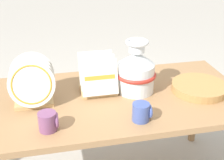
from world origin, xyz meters
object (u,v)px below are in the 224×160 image
at_px(mug_plum_glaze, 49,121).
at_px(mug_cobalt_glaze, 142,112).
at_px(dish_rack_round_plates, 32,86).
at_px(dish_rack_square_plates, 98,80).
at_px(wicker_charger_stack, 199,87).
at_px(ceramic_vase, 136,71).

relative_size(mug_plum_glaze, mug_cobalt_glaze, 1.00).
bearing_deg(dish_rack_round_plates, dish_rack_square_plates, 9.34).
distance_m(dish_rack_round_plates, wicker_charger_stack, 0.98).
height_order(ceramic_vase, mug_cobalt_glaze, ceramic_vase).
distance_m(ceramic_vase, mug_cobalt_glaze, 0.33).
bearing_deg(wicker_charger_stack, mug_plum_glaze, -166.31).
relative_size(dish_rack_round_plates, mug_plum_glaze, 2.74).
xyz_separation_m(ceramic_vase, dish_rack_square_plates, (-0.22, 0.04, -0.06)).
relative_size(ceramic_vase, mug_cobalt_glaze, 3.30).
relative_size(ceramic_vase, dish_rack_round_plates, 1.20).
bearing_deg(wicker_charger_stack, dish_rack_square_plates, 168.73).
relative_size(dish_rack_square_plates, mug_plum_glaze, 2.32).
height_order(dish_rack_round_plates, wicker_charger_stack, dish_rack_round_plates).
height_order(wicker_charger_stack, mug_cobalt_glaze, mug_cobalt_glaze).
distance_m(ceramic_vase, wicker_charger_stack, 0.40).
bearing_deg(mug_cobalt_glaze, mug_plum_glaze, 178.38).
xyz_separation_m(dish_rack_square_plates, mug_cobalt_glaze, (0.16, -0.35, -0.03)).
height_order(dish_rack_square_plates, mug_plum_glaze, dish_rack_square_plates).
distance_m(dish_rack_square_plates, mug_cobalt_glaze, 0.39).
distance_m(dish_rack_square_plates, mug_plum_glaze, 0.46).
xyz_separation_m(wicker_charger_stack, mug_plum_glaze, (-0.90, -0.22, 0.03)).
distance_m(dish_rack_round_plates, mug_plum_glaze, 0.29).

